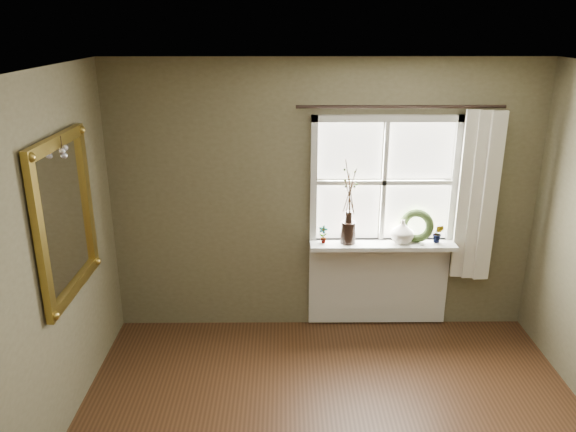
# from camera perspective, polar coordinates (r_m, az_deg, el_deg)

# --- Properties ---
(ceiling) EXTENTS (4.50, 4.50, 0.00)m
(ceiling) POSITION_cam_1_polar(r_m,az_deg,el_deg) (2.80, 7.48, 13.12)
(ceiling) COLOR silver
(ceiling) RESTS_ON ground
(wall_back) EXTENTS (4.00, 0.10, 2.60)m
(wall_back) POSITION_cam_1_polar(r_m,az_deg,el_deg) (5.32, 3.63, 1.79)
(wall_back) COLOR brown
(wall_back) RESTS_ON ground
(window_frame) EXTENTS (1.36, 0.06, 1.24)m
(window_frame) POSITION_cam_1_polar(r_m,az_deg,el_deg) (5.27, 9.72, 3.42)
(window_frame) COLOR silver
(window_frame) RESTS_ON wall_back
(window_sill) EXTENTS (1.36, 0.26, 0.04)m
(window_sill) POSITION_cam_1_polar(r_m,az_deg,el_deg) (5.35, 9.57, -2.89)
(window_sill) COLOR silver
(window_sill) RESTS_ON wall_back
(window_apron) EXTENTS (1.36, 0.04, 0.88)m
(window_apron) POSITION_cam_1_polar(r_m,az_deg,el_deg) (5.63, 9.13, -6.62)
(window_apron) COLOR silver
(window_apron) RESTS_ON ground
(dark_jug) EXTENTS (0.17, 0.17, 0.21)m
(dark_jug) POSITION_cam_1_polar(r_m,az_deg,el_deg) (5.26, 6.13, -1.66)
(dark_jug) COLOR black
(dark_jug) RESTS_ON window_sill
(cream_vase) EXTENTS (0.24, 0.24, 0.23)m
(cream_vase) POSITION_cam_1_polar(r_m,az_deg,el_deg) (5.34, 11.54, -1.54)
(cream_vase) COLOR silver
(cream_vase) RESTS_ON window_sill
(wreath) EXTENTS (0.34, 0.23, 0.33)m
(wreath) POSITION_cam_1_polar(r_m,az_deg,el_deg) (5.40, 12.90, -1.31)
(wreath) COLOR #31441E
(wreath) RESTS_ON window_sill
(potted_plant_left) EXTENTS (0.10, 0.08, 0.17)m
(potted_plant_left) POSITION_cam_1_polar(r_m,az_deg,el_deg) (5.24, 3.59, -1.89)
(potted_plant_left) COLOR #31441E
(potted_plant_left) RESTS_ON window_sill
(potted_plant_right) EXTENTS (0.12, 0.11, 0.18)m
(potted_plant_right) POSITION_cam_1_polar(r_m,az_deg,el_deg) (5.42, 15.01, -1.73)
(potted_plant_right) COLOR #31441E
(potted_plant_right) RESTS_ON window_sill
(curtain) EXTENTS (0.36, 0.12, 1.59)m
(curtain) POSITION_cam_1_polar(r_m,az_deg,el_deg) (5.42, 18.61, 1.85)
(curtain) COLOR beige
(curtain) RESTS_ON wall_back
(curtain_rod) EXTENTS (1.84, 0.03, 0.03)m
(curtain_rod) POSITION_cam_1_polar(r_m,az_deg,el_deg) (5.08, 11.41, 10.83)
(curtain_rod) COLOR black
(curtain_rod) RESTS_ON wall_back
(gilt_mirror) EXTENTS (0.10, 1.00, 1.19)m
(gilt_mirror) POSITION_cam_1_polar(r_m,az_deg,el_deg) (4.38, -21.69, -0.06)
(gilt_mirror) COLOR white
(gilt_mirror) RESTS_ON wall_left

